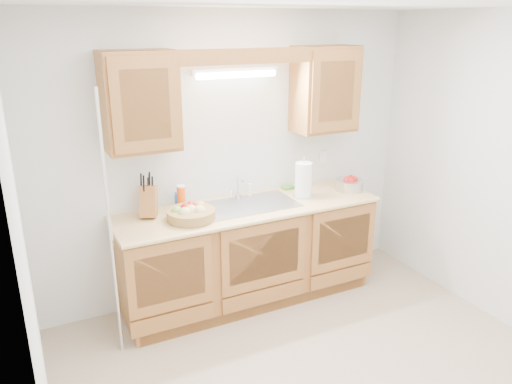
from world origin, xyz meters
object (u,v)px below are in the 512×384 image
fruit_basket (191,213)px  knife_block (149,201)px  paper_towel (303,180)px  apple_bowl (349,184)px

fruit_basket → knife_block: size_ratio=1.07×
fruit_basket → knife_block: (-0.28, 0.21, 0.08)m
knife_block → paper_towel: paper_towel is taller
knife_block → apple_bowl: 1.86m
fruit_basket → apple_bowl: 1.57m
fruit_basket → knife_block: bearing=142.3°
fruit_basket → apple_bowl: size_ratio=1.25×
paper_towel → knife_block: bearing=173.5°
apple_bowl → paper_towel: bearing=177.2°
fruit_basket → apple_bowl: (1.57, 0.04, 0.01)m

